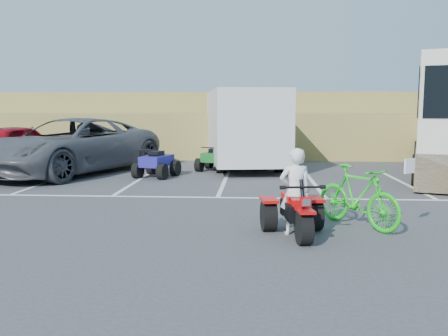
# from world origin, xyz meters

# --- Properties ---
(ground) EXTENTS (100.00, 100.00, 0.00)m
(ground) POSITION_xyz_m (0.00, 0.00, 0.00)
(ground) COLOR #3D3D40
(ground) RESTS_ON ground
(parking_stripes) EXTENTS (28.00, 5.16, 0.01)m
(parking_stripes) POSITION_xyz_m (0.87, 4.07, 0.00)
(parking_stripes) COLOR white
(parking_stripes) RESTS_ON ground
(grass_embankment) EXTENTS (40.00, 8.50, 3.10)m
(grass_embankment) POSITION_xyz_m (0.00, 15.48, 1.42)
(grass_embankment) COLOR olive
(grass_embankment) RESTS_ON ground
(red_trike_atv) EXTENTS (1.33, 1.64, 0.97)m
(red_trike_atv) POSITION_xyz_m (1.66, -1.16, 0.00)
(red_trike_atv) COLOR #BC0A0A
(red_trike_atv) RESTS_ON ground
(rider) EXTENTS (0.61, 0.45, 1.54)m
(rider) POSITION_xyz_m (1.64, -1.01, 0.77)
(rider) COLOR white
(rider) RESTS_ON ground
(green_dirt_bike) EXTENTS (1.61, 1.88, 1.17)m
(green_dirt_bike) POSITION_xyz_m (2.86, -0.37, 0.58)
(green_dirt_bike) COLOR #14BF19
(green_dirt_bike) RESTS_ON ground
(grey_pickup) EXTENTS (5.54, 7.54, 1.90)m
(grey_pickup) POSITION_xyz_m (-5.39, 6.60, 0.95)
(grey_pickup) COLOR #4B4D53
(grey_pickup) RESTS_ON ground
(red_car) EXTENTS (2.73, 5.13, 1.66)m
(red_car) POSITION_xyz_m (-8.33, 7.42, 0.83)
(red_car) COLOR maroon
(red_car) RESTS_ON ground
(cargo_trailer) EXTENTS (3.39, 6.50, 2.89)m
(cargo_trailer) POSITION_xyz_m (0.50, 8.72, 1.56)
(cargo_trailer) COLOR silver
(cargo_trailer) RESTS_ON ground
(quad_atv_blue) EXTENTS (1.44, 1.70, 0.95)m
(quad_atv_blue) POSITION_xyz_m (-2.28, 5.92, 0.00)
(quad_atv_blue) COLOR navy
(quad_atv_blue) RESTS_ON ground
(quad_atv_green) EXTENTS (1.38, 1.61, 0.90)m
(quad_atv_green) POSITION_xyz_m (-0.52, 7.66, 0.00)
(quad_atv_green) COLOR #155C21
(quad_atv_green) RESTS_ON ground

